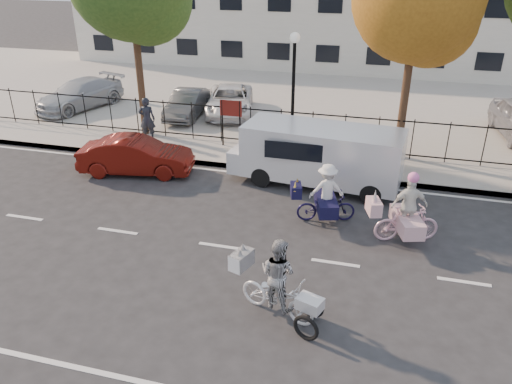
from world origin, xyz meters
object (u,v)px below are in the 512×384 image
(white_van, at_px, (319,154))
(pedestrian, at_px, (147,119))
(lot_car_c, at_px, (187,104))
(zebra_trike, at_px, (278,287))
(lot_car_a, at_px, (80,94))
(lamppost, at_px, (294,73))
(unicorn_bike, at_px, (406,216))
(bull_bike, at_px, (325,199))
(red_sedan, at_px, (136,156))
(lot_car_b, at_px, (230,100))

(white_van, distance_m, pedestrian, 7.38)
(lot_car_c, bearing_deg, pedestrian, -100.22)
(zebra_trike, relative_size, pedestrian, 1.23)
(pedestrian, xyz_separation_m, lot_car_a, (-5.16, 3.31, -0.21))
(pedestrian, relative_size, lot_car_c, 0.48)
(lamppost, relative_size, unicorn_bike, 2.16)
(white_van, xyz_separation_m, pedestrian, (-7.08, 2.07, -0.06))
(lot_car_c, bearing_deg, unicorn_bike, -46.20)
(pedestrian, bearing_deg, bull_bike, 137.10)
(lot_car_a, bearing_deg, red_sedan, -27.84)
(bull_bike, height_order, lot_car_b, bull_bike)
(red_sedan, bearing_deg, bull_bike, -114.69)
(white_van, bearing_deg, zebra_trike, -82.42)
(bull_bike, bearing_deg, pedestrian, 43.92)
(unicorn_bike, height_order, lot_car_b, unicorn_bike)
(red_sedan, bearing_deg, lamppost, -68.75)
(zebra_trike, relative_size, white_van, 0.37)
(lot_car_b, bearing_deg, unicorn_bike, -64.66)
(unicorn_bike, relative_size, lot_car_c, 0.56)
(white_van, xyz_separation_m, red_sedan, (-6.17, -0.70, -0.45))
(white_van, bearing_deg, bull_bike, -70.56)
(unicorn_bike, bearing_deg, bull_bike, 58.33)
(bull_bike, bearing_deg, white_van, -2.45)
(lot_car_b, bearing_deg, zebra_trike, -82.89)
(lot_car_a, xyz_separation_m, lot_car_b, (7.18, 0.99, -0.04))
(bull_bike, distance_m, pedestrian, 8.86)
(lamppost, height_order, bull_bike, lamppost)
(zebra_trike, height_order, bull_bike, zebra_trike)
(lamppost, distance_m, lot_car_a, 11.56)
(zebra_trike, height_order, white_van, white_van)
(bull_bike, distance_m, lot_car_c, 10.71)
(lamppost, distance_m, bull_bike, 5.61)
(lot_car_a, height_order, lot_car_c, lot_car_a)
(lamppost, height_order, zebra_trike, lamppost)
(pedestrian, bearing_deg, unicorn_bike, 140.36)
(zebra_trike, xyz_separation_m, bull_bike, (0.39, 4.35, -0.02))
(zebra_trike, distance_m, unicorn_bike, 4.59)
(white_van, relative_size, lot_car_b, 1.28)
(pedestrian, xyz_separation_m, lot_car_b, (2.02, 4.31, -0.25))
(unicorn_bike, bearing_deg, pedestrian, 45.46)
(pedestrian, height_order, lot_car_c, pedestrian)
(lamppost, xyz_separation_m, unicorn_bike, (4.11, -5.24, -2.38))
(lot_car_c, bearing_deg, lot_car_a, 175.24)
(pedestrian, bearing_deg, lot_car_a, -45.39)
(zebra_trike, xyz_separation_m, lot_car_a, (-12.42, 12.12, 0.10))
(zebra_trike, relative_size, red_sedan, 0.55)
(red_sedan, height_order, pedestrian, pedestrian)
(pedestrian, bearing_deg, red_sedan, 95.53)
(bull_bike, distance_m, lot_car_a, 14.98)
(bull_bike, relative_size, red_sedan, 0.50)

